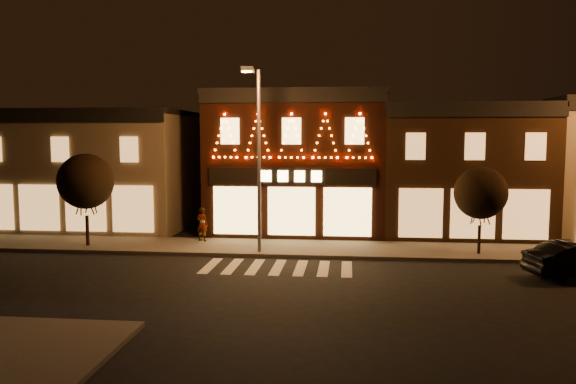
# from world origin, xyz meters

# --- Properties ---
(ground) EXTENTS (120.00, 120.00, 0.00)m
(ground) POSITION_xyz_m (0.00, 0.00, 0.00)
(ground) COLOR black
(ground) RESTS_ON ground
(sidewalk_far) EXTENTS (44.00, 4.00, 0.15)m
(sidewalk_far) POSITION_xyz_m (2.00, 8.00, 0.07)
(sidewalk_far) COLOR #47423D
(sidewalk_far) RESTS_ON ground
(building_left) EXTENTS (12.20, 8.28, 7.30)m
(building_left) POSITION_xyz_m (-13.00, 13.99, 3.66)
(building_left) COLOR #766953
(building_left) RESTS_ON ground
(building_pulp) EXTENTS (10.20, 8.34, 8.30)m
(building_pulp) POSITION_xyz_m (0.00, 13.98, 4.16)
(building_pulp) COLOR black
(building_pulp) RESTS_ON ground
(building_right_a) EXTENTS (9.20, 8.28, 7.50)m
(building_right_a) POSITION_xyz_m (9.50, 13.99, 3.76)
(building_right_a) COLOR #382213
(building_right_a) RESTS_ON ground
(streetlamp_mid) EXTENTS (0.61, 1.99, 8.68)m
(streetlamp_mid) POSITION_xyz_m (-1.25, 6.35, 5.24)
(streetlamp_mid) COLOR #59595E
(streetlamp_mid) RESTS_ON sidewalk_far
(tree_left) EXTENTS (2.81, 2.81, 4.70)m
(tree_left) POSITION_xyz_m (-10.22, 7.21, 3.44)
(tree_left) COLOR black
(tree_left) RESTS_ON sidewalk_far
(tree_right) EXTENTS (2.48, 2.48, 4.14)m
(tree_right) POSITION_xyz_m (9.24, 7.26, 3.05)
(tree_right) COLOR black
(tree_right) RESTS_ON sidewalk_far
(pedestrian) EXTENTS (0.77, 0.64, 1.82)m
(pedestrian) POSITION_xyz_m (-4.69, 9.01, 1.06)
(pedestrian) COLOR gray
(pedestrian) RESTS_ON sidewalk_far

